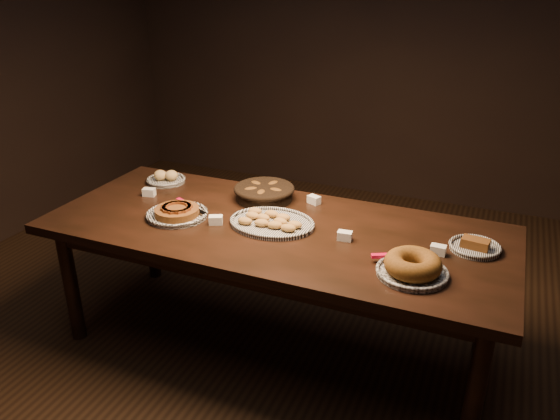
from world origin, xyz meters
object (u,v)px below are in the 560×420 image
at_px(apple_tart_plate, 177,213).
at_px(bundt_cake_plate, 412,267).
at_px(buffet_table, 275,238).
at_px(madeleine_platter, 271,222).

xyz_separation_m(apple_tart_plate, bundt_cake_plate, (1.27, -0.12, 0.02)).
xyz_separation_m(buffet_table, madeleine_platter, (-0.02, -0.00, 0.09)).
relative_size(buffet_table, madeleine_platter, 5.37).
bearing_deg(buffet_table, bundt_cake_plate, -16.56).
bearing_deg(bundt_cake_plate, apple_tart_plate, -178.32).
xyz_separation_m(madeleine_platter, bundt_cake_plate, (0.76, -0.22, 0.02)).
bearing_deg(madeleine_platter, bundt_cake_plate, -19.42).
xyz_separation_m(apple_tart_plate, madeleine_platter, (0.51, 0.10, -0.00)).
distance_m(apple_tart_plate, bundt_cake_plate, 1.28).
height_order(buffet_table, bundt_cake_plate, bundt_cake_plate).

